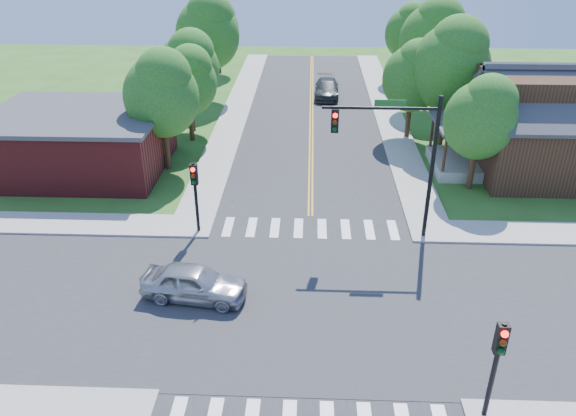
{
  "coord_description": "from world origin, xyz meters",
  "views": [
    {
      "loc": [
        -0.13,
        -18.58,
        14.28
      ],
      "look_at": [
        -1.06,
        4.28,
        2.2
      ],
      "focal_mm": 35.0,
      "sensor_mm": 36.0,
      "label": 1
    }
  ],
  "objects_px": {
    "car_dgrey": "(327,89)",
    "signal_mast_ne": "(398,145)",
    "signal_pole_nw": "(195,185)",
    "car_silver": "(194,283)",
    "house_ne": "(564,119)",
    "signal_pole_se": "(498,354)"
  },
  "relations": [
    {
      "from": "house_ne",
      "to": "car_dgrey",
      "type": "height_order",
      "value": "house_ne"
    },
    {
      "from": "car_dgrey",
      "to": "car_silver",
      "type": "bearing_deg",
      "value": -100.25
    },
    {
      "from": "signal_mast_ne",
      "to": "car_silver",
      "type": "height_order",
      "value": "signal_mast_ne"
    },
    {
      "from": "signal_mast_ne",
      "to": "car_silver",
      "type": "bearing_deg",
      "value": -148.3
    },
    {
      "from": "signal_pole_se",
      "to": "car_dgrey",
      "type": "relative_size",
      "value": 0.75
    },
    {
      "from": "signal_mast_ne",
      "to": "signal_pole_se",
      "type": "height_order",
      "value": "signal_mast_ne"
    },
    {
      "from": "signal_pole_se",
      "to": "car_silver",
      "type": "height_order",
      "value": "signal_pole_se"
    },
    {
      "from": "signal_mast_ne",
      "to": "house_ne",
      "type": "xyz_separation_m",
      "value": [
        11.19,
        8.65,
        -1.52
      ]
    },
    {
      "from": "signal_pole_se",
      "to": "house_ne",
      "type": "relative_size",
      "value": 0.29
    },
    {
      "from": "car_silver",
      "to": "car_dgrey",
      "type": "height_order",
      "value": "car_silver"
    },
    {
      "from": "signal_pole_se",
      "to": "car_silver",
      "type": "bearing_deg",
      "value": 150.57
    },
    {
      "from": "signal_mast_ne",
      "to": "signal_pole_nw",
      "type": "relative_size",
      "value": 1.89
    },
    {
      "from": "car_silver",
      "to": "house_ne",
      "type": "bearing_deg",
      "value": -46.44
    },
    {
      "from": "signal_pole_nw",
      "to": "car_dgrey",
      "type": "bearing_deg",
      "value": 73.8
    },
    {
      "from": "signal_pole_nw",
      "to": "car_silver",
      "type": "relative_size",
      "value": 0.83
    },
    {
      "from": "car_dgrey",
      "to": "signal_mast_ne",
      "type": "bearing_deg",
      "value": -82.17
    },
    {
      "from": "house_ne",
      "to": "car_dgrey",
      "type": "xyz_separation_m",
      "value": [
        -13.81,
        15.07,
        -2.6
      ]
    },
    {
      "from": "signal_mast_ne",
      "to": "car_dgrey",
      "type": "bearing_deg",
      "value": 96.3
    },
    {
      "from": "car_silver",
      "to": "signal_pole_se",
      "type": "bearing_deg",
      "value": -111.04
    },
    {
      "from": "signal_pole_nw",
      "to": "car_dgrey",
      "type": "xyz_separation_m",
      "value": [
        6.89,
        23.73,
        -1.93
      ]
    },
    {
      "from": "signal_pole_se",
      "to": "car_dgrey",
      "type": "distance_m",
      "value": 35.24
    },
    {
      "from": "house_ne",
      "to": "car_dgrey",
      "type": "distance_m",
      "value": 20.61
    }
  ]
}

